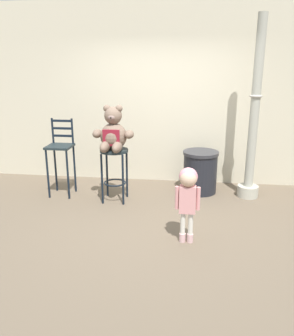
# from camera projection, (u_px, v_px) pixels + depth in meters

# --- Properties ---
(ground_plane) EXTENTS (24.00, 24.00, 0.00)m
(ground_plane) POSITION_uv_depth(u_px,v_px,m) (147.00, 220.00, 4.80)
(ground_plane) COLOR brown
(building_wall) EXTENTS (7.31, 0.30, 3.06)m
(building_wall) POSITION_uv_depth(u_px,v_px,m) (161.00, 94.00, 6.15)
(building_wall) COLOR beige
(building_wall) RESTS_ON ground_plane
(bar_stool_with_teddy) EXTENTS (0.43, 0.43, 0.82)m
(bar_stool_with_teddy) POSITION_uv_depth(u_px,v_px,m) (114.00, 164.00, 5.35)
(bar_stool_with_teddy) COLOR #1D272B
(bar_stool_with_teddy) RESTS_ON ground_plane
(teddy_bear) EXTENTS (0.62, 0.56, 0.66)m
(teddy_bear) POSITION_uv_depth(u_px,v_px,m) (113.00, 134.00, 5.18)
(teddy_bear) COLOR #776050
(teddy_bear) RESTS_ON bar_stool_with_teddy
(child_walking) EXTENTS (0.29, 0.23, 0.92)m
(child_walking) POSITION_uv_depth(u_px,v_px,m) (188.00, 189.00, 4.05)
(child_walking) COLOR beige
(child_walking) RESTS_ON ground_plane
(trash_bin) EXTENTS (0.58, 0.58, 0.69)m
(trash_bin) POSITION_uv_depth(u_px,v_px,m) (200.00, 172.00, 5.77)
(trash_bin) COLOR black
(trash_bin) RESTS_ON ground_plane
(lamppost) EXTENTS (0.33, 0.33, 2.75)m
(lamppost) POSITION_uv_depth(u_px,v_px,m) (253.00, 130.00, 5.36)
(lamppost) COLOR #B2AE9D
(lamppost) RESTS_ON ground_plane
(bar_chair_empty) EXTENTS (0.39, 0.39, 1.22)m
(bar_chair_empty) POSITION_uv_depth(u_px,v_px,m) (61.00, 152.00, 5.57)
(bar_chair_empty) COLOR #1D272B
(bar_chair_empty) RESTS_ON ground_plane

